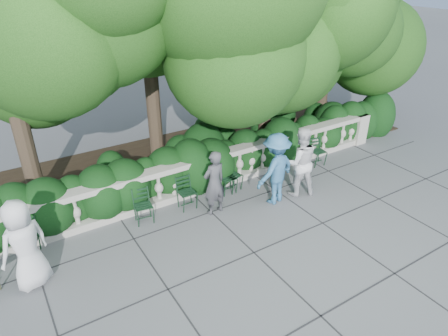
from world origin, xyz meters
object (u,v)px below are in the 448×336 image
person_businessman (24,245)px  person_woman_grey (214,183)px  chair_e (237,192)px  person_older_blue (276,169)px  chair_f (319,167)px  person_casual_man (300,162)px  chair_c (146,225)px  chair_d (230,195)px  chair_a (28,259)px  chair_b (190,210)px

person_businessman → person_woman_grey: (4.17, 0.24, -0.09)m
chair_e → person_older_blue: 1.39m
chair_f → person_casual_man: (-1.58, -0.78, 0.93)m
person_woman_grey → person_casual_man: bearing=163.3°
chair_c → chair_d: bearing=9.7°
person_woman_grey → person_casual_man: 2.35m
chair_a → chair_c: 2.55m
person_woman_grey → chair_d: bearing=-155.7°
person_older_blue → chair_c: bearing=-25.9°
chair_a → chair_e: size_ratio=1.00×
chair_b → chair_e: bearing=5.1°
chair_b → chair_a: bearing=177.3°
person_businessman → person_woman_grey: size_ratio=1.11×
chair_d → person_older_blue: (0.79, -0.83, 0.93)m
person_older_blue → person_casual_man: bearing=166.0°
chair_f → person_casual_man: size_ratio=0.45×
chair_d → chair_e: 0.23m
chair_a → chair_e: same height
chair_c → chair_e: (2.62, 0.11, 0.00)m
person_casual_man → chair_e: bearing=-10.7°
chair_c → chair_f: same height
chair_c → chair_d: same height
chair_b → chair_f: (4.37, 0.01, 0.00)m
chair_b → chair_d: (1.24, 0.08, 0.00)m
chair_c → person_casual_man: (3.95, -0.77, 0.93)m
chair_a → person_businessman: bearing=-64.9°
person_businessman → person_casual_man: 6.49m
chair_a → chair_f: size_ratio=1.00×
person_older_blue → person_businessman: bearing=-13.9°
chair_b → person_older_blue: bearing=-19.8°
chair_b → chair_c: same height
chair_a → chair_e: bearing=23.6°
chair_c → person_businessman: (-2.54, -0.62, 0.92)m
chair_d → person_businessman: 5.06m
person_older_blue → chair_a: bearing=-22.1°
chair_d → person_woman_grey: bearing=-145.8°
person_casual_man → person_businessman: bearing=21.6°
chair_b → person_businessman: size_ratio=0.46×
chair_f → person_woman_grey: person_woman_grey is taller
chair_b → person_woman_grey: bearing=-37.7°
chair_d → person_woman_grey: size_ratio=0.51×
chair_a → chair_d: same height
person_businessman → chair_b: bearing=165.3°
chair_f → chair_a: bearing=-175.8°
chair_c → person_woman_grey: size_ratio=0.51×
person_businessman → person_older_blue: (5.72, -0.13, 0.01)m
chair_f → person_businessman: bearing=-169.9°
chair_e → person_older_blue: bearing=-72.4°
chair_a → person_businessman: size_ratio=0.46×
chair_f → person_businessman: (-8.06, -0.63, 0.92)m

